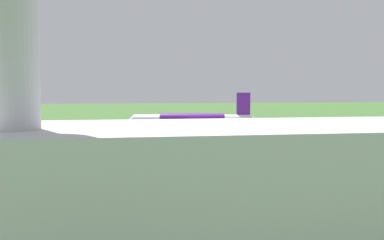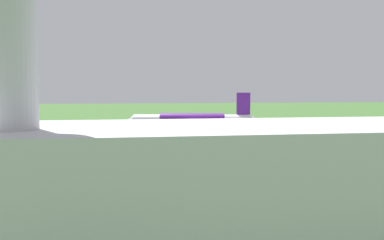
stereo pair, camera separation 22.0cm
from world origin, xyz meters
The scene contains 9 objects.
ground_plane centered at (0.00, 0.00, 0.00)m, with size 800.00×800.00×0.00m, color #3D662D.
runway_asphalt centered at (0.00, 0.00, 0.03)m, with size 600.00×40.68×0.06m, color #2D3033.
apron_concrete centered at (0.00, 66.24, 0.03)m, with size 440.00×110.00×0.05m, color gray.
grass_verge_foreground centered at (0.00, -41.56, 0.02)m, with size 600.00×80.00×0.04m, color #346B27.
airliner_main centered at (4.81, 0.07, 4.35)m, with size 53.84×44.33×15.88m.
service_truck_baggage centered at (10.31, 42.30, 1.40)m, with size 4.38×6.22×2.65m.
service_car_followme centered at (-37.62, 42.42, 0.84)m, with size 4.57×3.27×1.62m.
no_stopping_sign centered at (12.40, -42.04, 1.61)m, with size 0.60×0.10×2.71m.
traffic_cone_orange centered at (20.01, -43.53, 0.28)m, with size 0.40×0.40×0.55m, color orange.
Camera 1 is at (37.83, 179.54, 16.64)m, focal length 41.55 mm.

